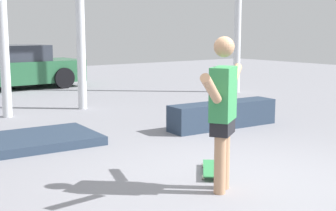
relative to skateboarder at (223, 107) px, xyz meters
name	(u,v)px	position (x,y,z in m)	size (l,w,h in m)	color
ground_plane	(244,182)	(0.43, 0.06, -0.97)	(36.00, 36.00, 0.00)	gray
skateboarder	(223,107)	(0.00, 0.00, 0.00)	(1.34, 0.91, 1.75)	tan
skateboard	(211,169)	(0.35, 0.55, -0.91)	(0.65, 0.71, 0.08)	#338C4C
grind_box	(223,115)	(2.46, 2.57, -0.73)	(2.22, 0.49, 0.48)	#28384C
parked_car_green	(12,68)	(1.28, 10.84, -0.31)	(4.18, 1.93, 1.36)	#28603D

